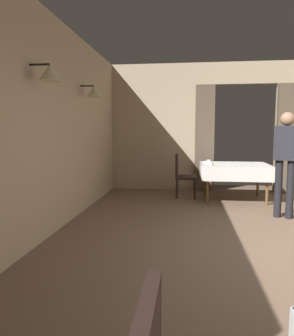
{
  "coord_description": "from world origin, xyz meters",
  "views": [
    {
      "loc": [
        -1.3,
        -3.69,
        1.41
      ],
      "look_at": [
        -1.8,
        0.28,
        0.96
      ],
      "focal_mm": 34.77,
      "sensor_mm": 36.0,
      "label": 1
    }
  ],
  "objects_px": {
    "chair_mid_left": "(182,174)",
    "glass_mid_c": "(211,163)",
    "plate_mid_a": "(208,161)",
    "person_waiter_by_doorway": "(286,156)",
    "dining_table_mid": "(234,168)",
    "glass_mid_b": "(209,162)"
  },
  "relations": [
    {
      "from": "chair_mid_left",
      "to": "glass_mid_b",
      "type": "relative_size",
      "value": 10.27
    },
    {
      "from": "dining_table_mid",
      "to": "person_waiter_by_doorway",
      "type": "relative_size",
      "value": 0.8
    },
    {
      "from": "dining_table_mid",
      "to": "chair_mid_left",
      "type": "distance_m",
      "value": 1.09
    },
    {
      "from": "glass_mid_c",
      "to": "glass_mid_b",
      "type": "bearing_deg",
      "value": 95.39
    },
    {
      "from": "chair_mid_left",
      "to": "person_waiter_by_doorway",
      "type": "height_order",
      "value": "person_waiter_by_doorway"
    },
    {
      "from": "glass_mid_b",
      "to": "glass_mid_c",
      "type": "xyz_separation_m",
      "value": [
        0.03,
        -0.28,
        -0.0
      ]
    },
    {
      "from": "chair_mid_left",
      "to": "glass_mid_b",
      "type": "bearing_deg",
      "value": -21.56
    },
    {
      "from": "glass_mid_c",
      "to": "person_waiter_by_doorway",
      "type": "bearing_deg",
      "value": -41.1
    },
    {
      "from": "chair_mid_left",
      "to": "glass_mid_c",
      "type": "xyz_separation_m",
      "value": [
        0.57,
        -0.49,
        0.28
      ]
    },
    {
      "from": "person_waiter_by_doorway",
      "to": "chair_mid_left",
      "type": "bearing_deg",
      "value": 139.0
    },
    {
      "from": "dining_table_mid",
      "to": "plate_mid_a",
      "type": "height_order",
      "value": "plate_mid_a"
    },
    {
      "from": "dining_table_mid",
      "to": "chair_mid_left",
      "type": "xyz_separation_m",
      "value": [
        -1.07,
        0.11,
        -0.14
      ]
    },
    {
      "from": "plate_mid_a",
      "to": "person_waiter_by_doorway",
      "type": "relative_size",
      "value": 0.12
    },
    {
      "from": "dining_table_mid",
      "to": "plate_mid_a",
      "type": "xyz_separation_m",
      "value": [
        -0.51,
        0.39,
        0.1
      ]
    },
    {
      "from": "dining_table_mid",
      "to": "plate_mid_a",
      "type": "distance_m",
      "value": 0.65
    },
    {
      "from": "chair_mid_left",
      "to": "plate_mid_a",
      "type": "height_order",
      "value": "chair_mid_left"
    },
    {
      "from": "glass_mid_b",
      "to": "person_waiter_by_doorway",
      "type": "height_order",
      "value": "person_waiter_by_doorway"
    },
    {
      "from": "plate_mid_a",
      "to": "chair_mid_left",
      "type": "bearing_deg",
      "value": -153.5
    },
    {
      "from": "dining_table_mid",
      "to": "glass_mid_b",
      "type": "xyz_separation_m",
      "value": [
        -0.53,
        -0.1,
        0.14
      ]
    },
    {
      "from": "glass_mid_b",
      "to": "glass_mid_c",
      "type": "bearing_deg",
      "value": -84.61
    },
    {
      "from": "chair_mid_left",
      "to": "glass_mid_c",
      "type": "distance_m",
      "value": 0.8
    },
    {
      "from": "glass_mid_b",
      "to": "person_waiter_by_doorway",
      "type": "xyz_separation_m",
      "value": [
        1.14,
        -1.25,
        0.23
      ]
    }
  ]
}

